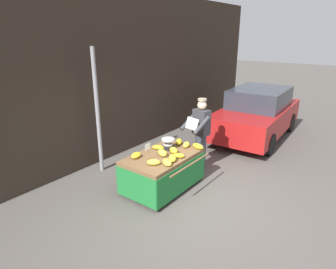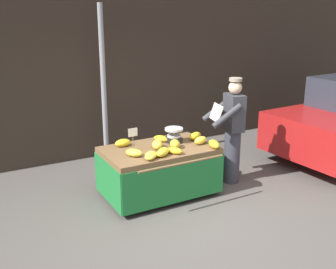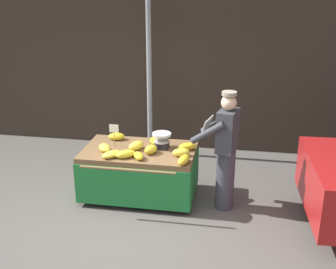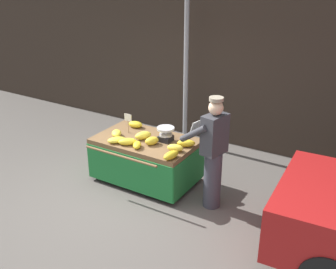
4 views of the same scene
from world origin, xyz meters
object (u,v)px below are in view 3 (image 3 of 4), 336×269
object	(u,v)px
banana_bunch_9	(136,146)
banana_bunch_1	(151,149)
banana_bunch_3	(111,154)
street_pole	(149,79)
banana_bunch_5	(116,136)
banana_bunch_0	(187,147)
banana_bunch_8	(105,148)
banana_cart	(139,163)
banana_bunch_2	(139,156)
banana_bunch_6	(184,160)
banana_bunch_7	(155,141)
price_sign	(114,131)
banana_bunch_4	(125,154)
weighing_scale	(162,141)
banana_bunch_10	(181,152)
vendor_person	(225,151)

from	to	relation	value
banana_bunch_9	banana_bunch_1	bearing A→B (deg)	-23.87
banana_bunch_3	street_pole	bearing A→B (deg)	86.92
banana_bunch_5	banana_bunch_0	bearing A→B (deg)	-11.83
banana_bunch_0	banana_bunch_8	xyz separation A→B (m)	(-1.17, -0.24, -0.00)
banana_cart	banana_bunch_3	world-z (taller)	banana_bunch_3
banana_bunch_9	banana_bunch_2	bearing A→B (deg)	-71.00
banana_bunch_2	banana_bunch_3	bearing A→B (deg)	-178.44
banana_bunch_3	banana_bunch_9	bearing A→B (deg)	50.27
street_pole	banana_bunch_6	bearing A→B (deg)	-66.17
banana_bunch_5	banana_bunch_1	bearing A→B (deg)	-35.25
street_pole	banana_bunch_7	size ratio (longest dim) A/B	10.26
price_sign	banana_bunch_4	xyz separation A→B (m)	(0.27, -0.39, -0.19)
banana_bunch_1	banana_bunch_5	world-z (taller)	banana_bunch_1
banana_bunch_0	banana_bunch_4	bearing A→B (deg)	-152.37
banana_bunch_6	weighing_scale	bearing A→B (deg)	128.61
banana_bunch_2	banana_bunch_10	world-z (taller)	banana_bunch_10
weighing_scale	banana_bunch_1	xyz separation A→B (m)	(-0.11, -0.23, -0.05)
banana_bunch_8	vendor_person	xyz separation A→B (m)	(1.73, 0.03, 0.07)
banana_bunch_3	banana_bunch_4	distance (m)	0.20
banana_bunch_5	vendor_person	xyz separation A→B (m)	(1.69, -0.45, 0.06)
banana_bunch_8	vendor_person	world-z (taller)	vendor_person
banana_bunch_4	banana_bunch_5	bearing A→B (deg)	116.04
banana_bunch_10	street_pole	bearing A→B (deg)	114.77
banana_bunch_2	banana_bunch_5	distance (m)	0.84
price_sign	banana_bunch_1	bearing A→B (deg)	-17.26
weighing_scale	banana_bunch_6	size ratio (longest dim) A/B	0.99
street_pole	banana_bunch_0	size ratio (longest dim) A/B	9.89
price_sign	banana_bunch_5	bearing A→B (deg)	100.28
banana_bunch_0	banana_bunch_4	xyz separation A→B (m)	(-0.81, -0.42, 0.00)
banana_bunch_3	vendor_person	bearing A→B (deg)	8.27
banana_bunch_3	vendor_person	size ratio (longest dim) A/B	0.17
banana_cart	banana_bunch_7	xyz separation A→B (m)	(0.19, 0.26, 0.26)
weighing_scale	banana_bunch_5	bearing A→B (deg)	163.60
banana_bunch_0	banana_bunch_10	size ratio (longest dim) A/B	1.16
price_sign	banana_bunch_9	bearing A→B (deg)	-12.46
banana_bunch_8	banana_bunch_9	size ratio (longest dim) A/B	0.88
banana_bunch_0	banana_bunch_10	distance (m)	0.24
banana_bunch_0	banana_bunch_2	xyz separation A→B (m)	(-0.62, -0.43, -0.01)
street_pole	banana_bunch_2	distance (m)	2.14
street_pole	banana_bunch_6	distance (m)	2.36
price_sign	banana_bunch_10	bearing A→B (deg)	-11.26
banana_bunch_7	vendor_person	bearing A→B (deg)	-19.72
banana_cart	banana_bunch_5	xyz separation A→B (m)	(-0.44, 0.33, 0.27)
banana_bunch_1	banana_bunch_6	world-z (taller)	banana_bunch_1
banana_cart	vendor_person	distance (m)	1.30
weighing_scale	banana_bunch_2	distance (m)	0.51
banana_bunch_0	banana_bunch_3	xyz separation A→B (m)	(-1.01, -0.44, -0.01)
street_pole	banana_bunch_0	world-z (taller)	street_pole
price_sign	banana_bunch_8	xyz separation A→B (m)	(-0.09, -0.21, -0.20)
weighing_scale	banana_bunch_4	world-z (taller)	weighing_scale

